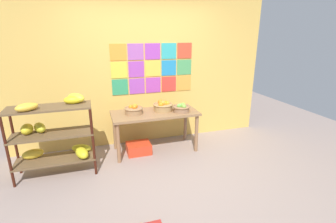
{
  "coord_description": "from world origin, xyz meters",
  "views": [
    {
      "loc": [
        -0.9,
        -2.8,
        1.98
      ],
      "look_at": [
        0.25,
        0.84,
        0.76
      ],
      "focal_mm": 26.47,
      "sensor_mm": 36.0,
      "label": 1
    }
  ],
  "objects_px": {
    "fruit_basket_back_right": "(163,106)",
    "produce_crate_under_table": "(139,148)",
    "banana_shelf_unit": "(55,132)",
    "display_table": "(155,117)",
    "fruit_basket_centre": "(181,108)",
    "fruit_basket_right": "(134,110)"
  },
  "relations": [
    {
      "from": "fruit_basket_back_right",
      "to": "produce_crate_under_table",
      "type": "relative_size",
      "value": 0.86
    },
    {
      "from": "banana_shelf_unit",
      "to": "fruit_basket_back_right",
      "type": "relative_size",
      "value": 3.37
    },
    {
      "from": "display_table",
      "to": "fruit_basket_back_right",
      "type": "distance_m",
      "value": 0.24
    },
    {
      "from": "fruit_basket_centre",
      "to": "produce_crate_under_table",
      "type": "height_order",
      "value": "fruit_basket_centre"
    },
    {
      "from": "fruit_basket_back_right",
      "to": "fruit_basket_right",
      "type": "bearing_deg",
      "value": -178.64
    },
    {
      "from": "produce_crate_under_table",
      "to": "fruit_basket_right",
      "type": "bearing_deg",
      "value": 132.67
    },
    {
      "from": "fruit_basket_centre",
      "to": "fruit_basket_back_right",
      "type": "bearing_deg",
      "value": 152.01
    },
    {
      "from": "fruit_basket_right",
      "to": "fruit_basket_centre",
      "type": "xyz_separation_m",
      "value": [
        0.79,
        -0.14,
        0.0
      ]
    },
    {
      "from": "produce_crate_under_table",
      "to": "fruit_basket_back_right",
      "type": "bearing_deg",
      "value": 7.9
    },
    {
      "from": "display_table",
      "to": "fruit_basket_centre",
      "type": "height_order",
      "value": "fruit_basket_centre"
    },
    {
      "from": "produce_crate_under_table",
      "to": "display_table",
      "type": "bearing_deg",
      "value": 5.02
    },
    {
      "from": "fruit_basket_back_right",
      "to": "fruit_basket_centre",
      "type": "bearing_deg",
      "value": -27.99
    },
    {
      "from": "fruit_basket_centre",
      "to": "banana_shelf_unit",
      "type": "bearing_deg",
      "value": -174.62
    },
    {
      "from": "fruit_basket_right",
      "to": "produce_crate_under_table",
      "type": "bearing_deg",
      "value": -47.33
    },
    {
      "from": "banana_shelf_unit",
      "to": "fruit_basket_centre",
      "type": "relative_size",
      "value": 3.88
    },
    {
      "from": "banana_shelf_unit",
      "to": "fruit_basket_back_right",
      "type": "xyz_separation_m",
      "value": [
        1.69,
        0.33,
        0.14
      ]
    },
    {
      "from": "fruit_basket_centre",
      "to": "produce_crate_under_table",
      "type": "xyz_separation_m",
      "value": [
        -0.74,
        0.09,
        -0.68
      ]
    },
    {
      "from": "display_table",
      "to": "fruit_basket_centre",
      "type": "xyz_separation_m",
      "value": [
        0.44,
        -0.11,
        0.16
      ]
    },
    {
      "from": "fruit_basket_back_right",
      "to": "fruit_basket_centre",
      "type": "distance_m",
      "value": 0.32
    },
    {
      "from": "banana_shelf_unit",
      "to": "display_table",
      "type": "relative_size",
      "value": 0.8
    },
    {
      "from": "display_table",
      "to": "produce_crate_under_table",
      "type": "distance_m",
      "value": 0.6
    },
    {
      "from": "fruit_basket_right",
      "to": "produce_crate_under_table",
      "type": "xyz_separation_m",
      "value": [
        0.05,
        -0.05,
        -0.68
      ]
    }
  ]
}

